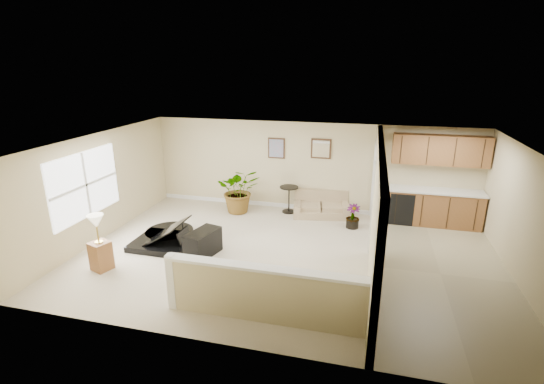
% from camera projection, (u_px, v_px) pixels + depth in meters
% --- Properties ---
extents(floor, '(9.00, 9.00, 0.00)m').
position_uv_depth(floor, '(287.00, 256.00, 8.59)').
color(floor, beige).
rests_on(floor, ground).
extents(back_wall, '(9.00, 0.04, 2.50)m').
position_uv_depth(back_wall, '(310.00, 167.00, 10.97)').
color(back_wall, '#C1B284').
rests_on(back_wall, floor).
extents(front_wall, '(9.00, 0.04, 2.50)m').
position_uv_depth(front_wall, '(242.00, 273.00, 5.44)').
color(front_wall, '#C1B284').
rests_on(front_wall, floor).
extents(left_wall, '(0.04, 6.00, 2.50)m').
position_uv_depth(left_wall, '(100.00, 187.00, 9.24)').
color(left_wall, '#C1B284').
rests_on(left_wall, floor).
extents(right_wall, '(0.04, 6.00, 2.50)m').
position_uv_depth(right_wall, '(529.00, 223.00, 7.16)').
color(right_wall, '#C1B284').
rests_on(right_wall, floor).
extents(ceiling, '(9.00, 6.00, 0.04)m').
position_uv_depth(ceiling, '(288.00, 143.00, 7.81)').
color(ceiling, white).
rests_on(ceiling, back_wall).
extents(kitchen_vinyl, '(2.70, 6.00, 0.01)m').
position_uv_depth(kitchen_vinyl, '(441.00, 274.00, 7.86)').
color(kitchen_vinyl, gray).
rests_on(kitchen_vinyl, floor).
extents(interior_partition, '(0.18, 5.99, 2.50)m').
position_uv_depth(interior_partition, '(376.00, 207.00, 8.03)').
color(interior_partition, '#C1B284').
rests_on(interior_partition, floor).
extents(pony_half_wall, '(3.42, 0.22, 1.00)m').
position_uv_depth(pony_half_wall, '(262.00, 293.00, 6.29)').
color(pony_half_wall, '#C1B284').
rests_on(pony_half_wall, floor).
extents(left_window, '(0.05, 2.15, 1.45)m').
position_uv_depth(left_window, '(85.00, 185.00, 8.72)').
color(left_window, white).
rests_on(left_window, left_wall).
extents(wall_art_left, '(0.48, 0.04, 0.58)m').
position_uv_depth(wall_art_left, '(276.00, 148.00, 11.00)').
color(wall_art_left, '#3C2616').
rests_on(wall_art_left, back_wall).
extents(wall_mirror, '(0.55, 0.04, 0.55)m').
position_uv_depth(wall_mirror, '(321.00, 149.00, 10.70)').
color(wall_mirror, '#3C2616').
rests_on(wall_mirror, back_wall).
extents(kitchen_cabinets, '(2.36, 0.65, 2.33)m').
position_uv_depth(kitchen_cabinets, '(431.00, 192.00, 10.10)').
color(kitchen_cabinets, brown).
rests_on(kitchen_cabinets, floor).
extents(piano, '(1.61, 1.67, 1.28)m').
position_uv_depth(piano, '(164.00, 222.00, 9.08)').
color(piano, black).
rests_on(piano, floor).
extents(piano_bench, '(0.63, 0.93, 0.57)m').
position_uv_depth(piano_bench, '(203.00, 243.00, 8.56)').
color(piano_bench, black).
rests_on(piano_bench, floor).
extents(loveseat, '(1.63, 1.08, 0.85)m').
position_uv_depth(loveseat, '(321.00, 204.00, 10.87)').
color(loveseat, '#9B8363').
rests_on(loveseat, floor).
extents(accent_table, '(0.52, 0.52, 0.75)m').
position_uv_depth(accent_table, '(289.00, 196.00, 11.00)').
color(accent_table, black).
rests_on(accent_table, floor).
extents(palm_plant, '(1.44, 1.35, 1.29)m').
position_uv_depth(palm_plant, '(239.00, 190.00, 10.97)').
color(palm_plant, black).
rests_on(palm_plant, floor).
extents(small_plant, '(0.36, 0.36, 0.62)m').
position_uv_depth(small_plant, '(353.00, 218.00, 10.02)').
color(small_plant, black).
rests_on(small_plant, floor).
extents(lamp_stand, '(0.45, 0.45, 1.19)m').
position_uv_depth(lamp_stand, '(100.00, 247.00, 7.91)').
color(lamp_stand, brown).
rests_on(lamp_stand, floor).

